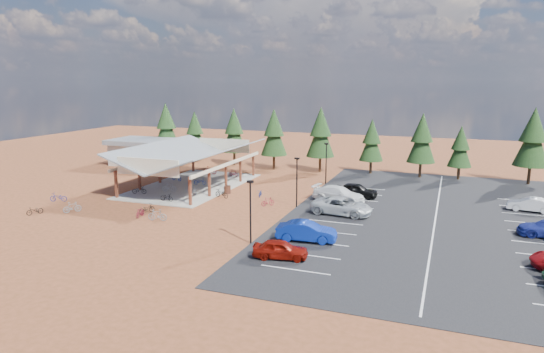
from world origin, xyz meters
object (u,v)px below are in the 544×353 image
(bike_3, at_px, (210,170))
(bike_7, at_px, (233,173))
(lamp_post_2, at_px, (326,160))
(bike_0, at_px, (139,190))
(bike_4, at_px, (167,197))
(car_2, at_px, (342,206))
(trash_bin_1, at_px, (227,190))
(lamp_post_0, at_px, (250,207))
(bike_5, at_px, (192,190))
(lamp_post_1, at_px, (297,179))
(bike_10, at_px, (58,197))
(bike_8, at_px, (35,210))
(car_9, at_px, (530,204))
(bike_6, at_px, (200,181))
(bike_15, at_px, (268,202))
(trash_bin_0, at_px, (228,190))
(car_0, at_px, (280,249))
(bike_pavilion, at_px, (191,155))
(bike_9, at_px, (72,207))
(car_3, at_px, (339,194))
(bike_16, at_px, (222,193))
(bike_2, at_px, (177,177))
(bike_11, at_px, (140,212))
(car_1, at_px, (306,231))
(outbuilding, at_px, (147,152))
(bike_1, at_px, (169,187))
(car_4, at_px, (356,190))
(bike_13, at_px, (157,215))
(bike_12, at_px, (147,209))
(bike_14, at_px, (260,193))

(bike_3, xyz_separation_m, bike_7, (3.69, -0.31, -0.09))
(lamp_post_2, xyz_separation_m, bike_0, (-18.34, -13.06, -2.44))
(bike_4, relative_size, car_2, 0.27)
(trash_bin_1, relative_size, car_2, 0.15)
(lamp_post_0, distance_m, bike_5, 18.37)
(lamp_post_1, distance_m, bike_10, 25.58)
(lamp_post_1, relative_size, bike_5, 3.28)
(bike_8, distance_m, car_9, 48.40)
(bike_6, bearing_deg, bike_15, -130.10)
(trash_bin_0, relative_size, car_0, 0.22)
(bike_pavilion, height_order, bike_6, bike_pavilion)
(bike_4, bearing_deg, bike_6, 8.43)
(trash_bin_1, height_order, bike_9, bike_9)
(bike_3, height_order, car_3, car_3)
(lamp_post_2, height_order, bike_16, lamp_post_2)
(trash_bin_1, xyz_separation_m, bike_2, (-8.95, 3.87, 0.12))
(bike_11, bearing_deg, car_1, -9.52)
(outbuilding, distance_m, lamp_post_1, 33.13)
(bike_1, bearing_deg, car_4, -91.61)
(lamp_post_1, xyz_separation_m, trash_bin_1, (-9.28, 2.84, -2.53))
(bike_5, distance_m, car_2, 17.82)
(outbuilding, relative_size, bike_0, 6.68)
(outbuilding, relative_size, trash_bin_1, 12.22)
(lamp_post_1, bearing_deg, bike_13, -139.10)
(bike_9, xyz_separation_m, bike_13, (9.46, 0.49, 0.03))
(car_0, bearing_deg, bike_8, 72.34)
(lamp_post_1, height_order, car_0, lamp_post_1)
(outbuilding, distance_m, bike_0, 20.17)
(bike_15, relative_size, car_3, 0.27)
(bike_3, relative_size, bike_6, 1.17)
(lamp_post_1, distance_m, bike_9, 22.36)
(trash_bin_1, height_order, bike_15, bike_15)
(bike_8, bearing_deg, lamp_post_0, 23.11)
(outbuilding, height_order, bike_3, outbuilding)
(bike_7, bearing_deg, bike_0, 166.64)
(bike_0, bearing_deg, car_9, -94.51)
(bike_3, bearing_deg, bike_5, 178.33)
(bike_16, bearing_deg, trash_bin_0, -157.82)
(bike_3, bearing_deg, lamp_post_0, -165.48)
(bike_1, xyz_separation_m, bike_4, (2.14, -3.92, -0.10))
(lamp_post_0, relative_size, trash_bin_0, 5.71)
(bike_6, relative_size, car_2, 0.27)
(bike_1, bearing_deg, car_0, -144.32)
(bike_12, xyz_separation_m, car_3, (16.53, 10.96, 0.40))
(car_3, bearing_deg, trash_bin_1, 103.59)
(bike_4, bearing_deg, outbuilding, 43.49)
(bike_10, height_order, bike_15, bike_10)
(bike_0, distance_m, car_3, 22.39)
(bike_5, height_order, bike_14, bike_5)
(bike_4, relative_size, bike_16, 0.85)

